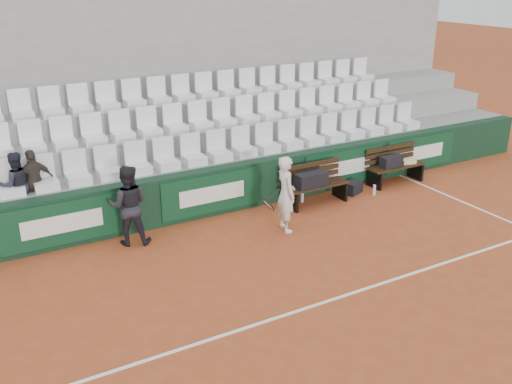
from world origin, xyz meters
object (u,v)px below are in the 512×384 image
object	(u,v)px
spectator_c	(13,161)
sports_bag_ground	(353,188)
bench_right	(395,174)
water_bottle_far	(374,190)
bench_left	(316,194)
spectator_b	(31,158)
tennis_player	(286,194)
sports_bag_right	(391,161)
water_bottle_near	(302,196)
sports_bag_left	(311,180)
ball_kid	(128,205)

from	to	relation	value
spectator_c	sports_bag_ground	bearing A→B (deg)	168.41
bench_right	water_bottle_far	world-z (taller)	bench_right
bench_left	spectator_b	size ratio (longest dim) A/B	1.22
sports_bag_ground	tennis_player	xyz separation A→B (m)	(-2.41, -0.91, 0.62)
bench_left	spectator_b	xyz separation A→B (m)	(-5.58, 1.12, 1.39)
water_bottle_far	spectator_c	size ratio (longest dim) A/B	0.20
bench_left	sports_bag_right	distance (m)	2.26
sports_bag_right	water_bottle_near	size ratio (longest dim) A/B	2.13
sports_bag_right	water_bottle_near	distance (m)	2.49
sports_bag_ground	water_bottle_far	bearing A→B (deg)	-43.80
sports_bag_left	spectator_b	world-z (taller)	spectator_b
ball_kid	spectator_c	size ratio (longest dim) A/B	1.25
ball_kid	bench_left	bearing A→B (deg)	-159.35
sports_bag_right	ball_kid	size ratio (longest dim) A/B	0.36
ball_kid	tennis_player	bearing A→B (deg)	-175.86
bench_left	tennis_player	size ratio (longest dim) A/B	0.98
water_bottle_far	sports_bag_left	bearing A→B (deg)	172.98
bench_right	water_bottle_near	distance (m)	2.63
bench_left	spectator_b	bearing A→B (deg)	168.62
bench_right	spectator_c	xyz separation A→B (m)	(-8.31, 0.99, 1.39)
sports_bag_ground	sports_bag_right	bearing A→B (deg)	1.96
tennis_player	ball_kid	xyz separation A→B (m)	(-2.85, 0.92, 0.01)
bench_right	ball_kid	size ratio (longest dim) A/B	0.97
sports_bag_left	sports_bag_right	xyz separation A→B (m)	(2.41, 0.17, -0.02)
water_bottle_near	spectator_c	world-z (taller)	spectator_c
spectator_b	spectator_c	size ratio (longest dim) A/B	1.00
sports_bag_right	water_bottle_near	xyz separation A→B (m)	(-2.45, 0.09, -0.45)
sports_bag_left	sports_bag_right	size ratio (longest dim) A/B	1.28
sports_bag_right	tennis_player	distance (m)	3.67
spectator_c	ball_kid	bearing A→B (deg)	146.50
sports_bag_right	tennis_player	world-z (taller)	tennis_player
sports_bag_right	sports_bag_ground	world-z (taller)	sports_bag_right
bench_left	bench_right	distance (m)	2.41
sports_bag_left	spectator_b	distance (m)	5.62
bench_left	water_bottle_far	xyz separation A→B (m)	(1.45, -0.24, -0.10)
bench_right	ball_kid	distance (m)	6.59
water_bottle_far	tennis_player	distance (m)	2.89
bench_right	sports_bag_left	size ratio (longest dim) A/B	2.12
spectator_c	sports_bag_right	bearing A→B (deg)	169.83
water_bottle_far	ball_kid	xyz separation A→B (m)	(-5.60, 0.35, 0.65)
bench_right	spectator_c	bearing A→B (deg)	173.18
bench_right	water_bottle_near	size ratio (longest dim) A/B	5.76
water_bottle_far	spectator_b	bearing A→B (deg)	168.99
bench_left	sports_bag_left	xyz separation A→B (m)	(-0.18, -0.04, 0.38)
sports_bag_left	tennis_player	world-z (taller)	tennis_player
bench_left	sports_bag_left	size ratio (longest dim) A/B	2.12
bench_right	spectator_c	world-z (taller)	spectator_c
water_bottle_near	sports_bag_right	bearing A→B (deg)	-2.14
sports_bag_ground	water_bottle_far	world-z (taller)	sports_bag_ground
tennis_player	sports_bag_right	bearing A→B (deg)	14.94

